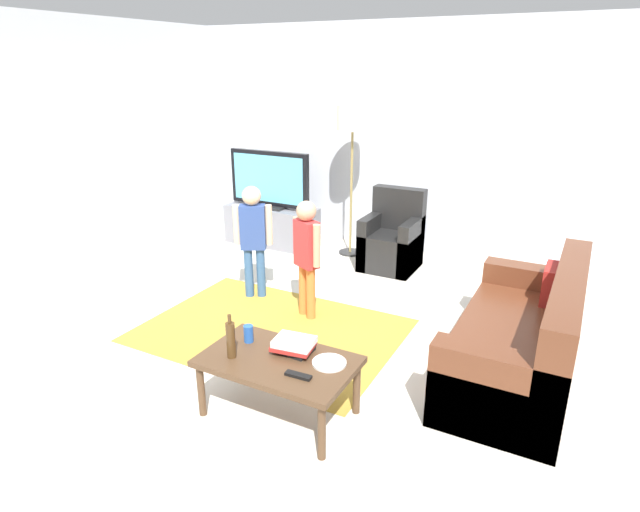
{
  "coord_description": "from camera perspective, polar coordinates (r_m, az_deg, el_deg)",
  "views": [
    {
      "loc": [
        2.01,
        -3.21,
        2.22
      ],
      "look_at": [
        0.0,
        0.6,
        0.65
      ],
      "focal_mm": 29.7,
      "sensor_mm": 36.0,
      "label": 1
    }
  ],
  "objects": [
    {
      "name": "child_near_tv",
      "position": [
        5.18,
        -7.22,
        2.59
      ],
      "size": [
        0.34,
        0.23,
        1.13
      ],
      "color": "#33598C",
      "rests_on": "ground"
    },
    {
      "name": "couch",
      "position": [
        4.21,
        21.39,
        -8.72
      ],
      "size": [
        0.8,
        1.8,
        0.86
      ],
      "color": "brown",
      "rests_on": "ground"
    },
    {
      "name": "tv",
      "position": [
        6.71,
        -5.48,
        8.14
      ],
      "size": [
        1.1,
        0.28,
        0.71
      ],
      "color": "black",
      "rests_on": "tv_stand"
    },
    {
      "name": "wall_left",
      "position": [
        6.01,
        -29.62,
        9.15
      ],
      "size": [
        0.12,
        6.0,
        2.7
      ],
      "primitive_type": "cube",
      "color": "silver",
      "rests_on": "ground"
    },
    {
      "name": "bottle",
      "position": [
        3.49,
        -9.59,
        -8.86
      ],
      "size": [
        0.06,
        0.06,
        0.3
      ],
      "color": "#4C3319",
      "rests_on": "coffee_table"
    },
    {
      "name": "armchair",
      "position": [
        6.11,
        7.83,
        1.51
      ],
      "size": [
        0.6,
        0.6,
        0.9
      ],
      "color": "black",
      "rests_on": "ground"
    },
    {
      "name": "ground",
      "position": [
        4.39,
        -3.72,
        -10.41
      ],
      "size": [
        7.8,
        7.8,
        0.0
      ],
      "primitive_type": "plane",
      "color": "beige"
    },
    {
      "name": "coffee_table",
      "position": [
        3.52,
        -4.51,
        -11.67
      ],
      "size": [
        1.0,
        0.6,
        0.42
      ],
      "color": "#513823",
      "rests_on": "ground"
    },
    {
      "name": "child_center",
      "position": [
        4.72,
        -1.45,
        0.78
      ],
      "size": [
        0.34,
        0.22,
        1.1
      ],
      "color": "orange",
      "rests_on": "ground"
    },
    {
      "name": "floor_lamp",
      "position": [
        6.25,
        3.53,
        13.79
      ],
      "size": [
        0.36,
        0.36,
        1.78
      ],
      "color": "#262626",
      "rests_on": "ground"
    },
    {
      "name": "tv_remote",
      "position": [
        3.31,
        -2.36,
        -12.73
      ],
      "size": [
        0.17,
        0.06,
        0.02
      ],
      "primitive_type": "cube",
      "rotation": [
        0.0,
        0.0,
        0.05
      ],
      "color": "black",
      "rests_on": "coffee_table"
    },
    {
      "name": "area_rug",
      "position": [
        4.73,
        -5.31,
        -7.96
      ],
      "size": [
        2.2,
        1.6,
        0.01
      ],
      "primitive_type": "cube",
      "color": "#B28C33",
      "rests_on": "ground"
    },
    {
      "name": "soda_can",
      "position": [
        3.69,
        -7.71,
        -8.29
      ],
      "size": [
        0.07,
        0.07,
        0.12
      ],
      "primitive_type": "cylinder",
      "color": "#2659B2",
      "rests_on": "coffee_table"
    },
    {
      "name": "wall_back",
      "position": [
        6.58,
        10.03,
        12.14
      ],
      "size": [
        6.0,
        0.12,
        2.7
      ],
      "primitive_type": "cube",
      "color": "silver",
      "rests_on": "ground"
    },
    {
      "name": "plate",
      "position": [
        3.43,
        1.0,
        -11.43
      ],
      "size": [
        0.22,
        0.22,
        0.02
      ],
      "color": "white",
      "rests_on": "coffee_table"
    },
    {
      "name": "tv_stand",
      "position": [
        6.87,
        -5.22,
        3.24
      ],
      "size": [
        1.2,
        0.44,
        0.5
      ],
      "color": "slate",
      "rests_on": "ground"
    },
    {
      "name": "book_stack",
      "position": [
        3.54,
        -2.81,
        -9.56
      ],
      "size": [
        0.29,
        0.24,
        0.1
      ],
      "color": "black",
      "rests_on": "coffee_table"
    }
  ]
}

